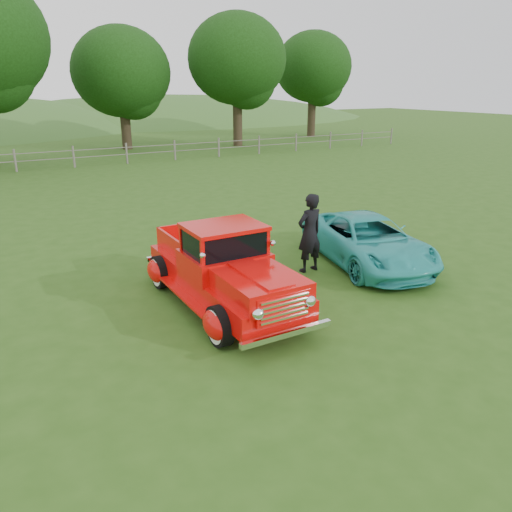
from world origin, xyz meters
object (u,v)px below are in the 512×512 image
tree_far_east (313,67)px  man (310,233)px  tree_mid_east (237,59)px  red_pickup (223,270)px  tree_near_east (121,72)px  teal_sedan (368,241)px

tree_far_east → man: 34.85m
tree_mid_east → red_pickup: bearing=-118.2°
man → red_pickup: bearing=10.0°
tree_far_east → man: size_ratio=4.50×
tree_mid_east → tree_near_east: bearing=166.0°
tree_near_east → tree_far_east: 17.04m
tree_near_east → red_pickup: tree_near_east is taller
tree_near_east → teal_sedan: size_ratio=1.86×
tree_near_east → teal_sedan: 27.78m
tree_mid_east → tree_far_east: tree_mid_east is taller
red_pickup → tree_mid_east: bearing=61.5°
tree_near_east → man: 27.55m
teal_sedan → tree_mid_east: bearing=81.9°
tree_near_east → man: size_ratio=4.23×
teal_sedan → red_pickup: bearing=-161.1°
tree_mid_east → man: tree_mid_east is taller
tree_mid_east → red_pickup: 29.81m
tree_far_east → teal_sedan: size_ratio=1.98×
tree_mid_east → teal_sedan: (-9.48, -25.35, -5.55)m
tree_near_east → tree_mid_east: (8.00, -2.00, 0.93)m
tree_near_east → tree_mid_east: 8.30m
tree_far_east → teal_sedan: (-18.48, -28.35, -5.24)m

